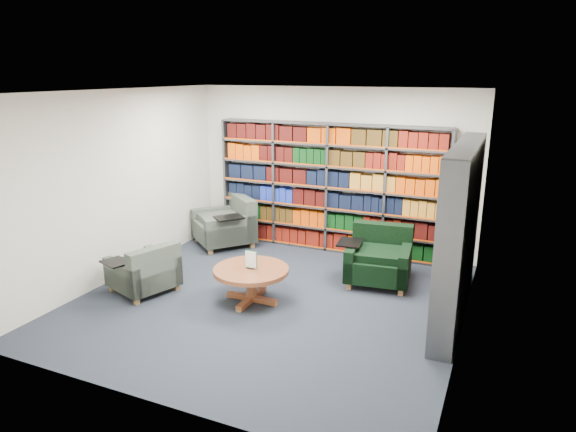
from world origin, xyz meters
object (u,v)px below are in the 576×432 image
at_px(coffee_table, 251,275).
at_px(chair_green_right, 379,259).
at_px(chair_teal_front, 146,273).
at_px(chair_teal_left, 229,225).

bearing_deg(coffee_table, chair_green_right, 45.63).
distance_m(chair_teal_front, coffee_table, 1.55).
height_order(chair_green_right, coffee_table, chair_green_right).
xyz_separation_m(chair_teal_left, chair_green_right, (2.93, -0.57, -0.02)).
bearing_deg(chair_teal_front, chair_teal_left, 90.25).
bearing_deg(chair_teal_front, chair_green_right, 31.12).
relative_size(chair_teal_left, chair_teal_front, 1.27).
bearing_deg(chair_green_right, coffee_table, -134.37).
height_order(chair_teal_left, chair_green_right, chair_teal_left).
bearing_deg(chair_teal_left, chair_teal_front, -89.75).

